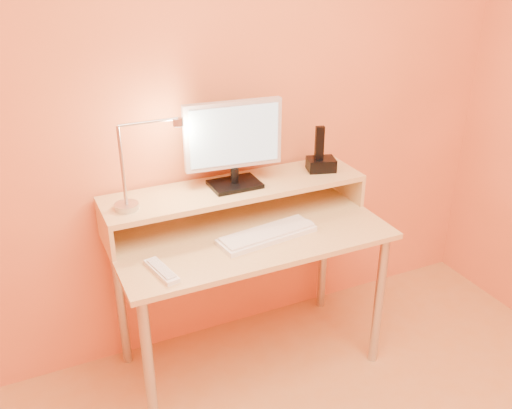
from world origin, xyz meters
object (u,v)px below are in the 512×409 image
mouse (307,224)px  remote_control (161,271)px  phone_dock (321,164)px  keyboard (267,235)px  monitor_panel (233,135)px  lamp_base (127,206)px

mouse → remote_control: 0.70m
phone_dock → remote_control: 0.96m
keyboard → remote_control: size_ratio=2.18×
monitor_panel → lamp_base: monitor_panel is taller
monitor_panel → phone_dock: monitor_panel is taller
phone_dock → monitor_panel: bearing=-164.9°
phone_dock → keyboard: phone_dock is taller
phone_dock → lamp_base: bearing=-161.8°
keyboard → phone_dock: bearing=22.8°
keyboard → mouse: size_ratio=4.53×
mouse → keyboard: bearing=175.6°
keyboard → remote_control: (-0.49, -0.08, -0.00)m
monitor_panel → keyboard: size_ratio=0.99×
remote_control → keyboard: bearing=-2.0°
lamp_base → remote_control: size_ratio=0.50×
monitor_panel → lamp_base: 0.54m
phone_dock → mouse: (-0.19, -0.22, -0.17)m
lamp_base → remote_control: (0.05, -0.28, -0.16)m
lamp_base → mouse: bearing=-14.0°
phone_dock → keyboard: (-0.40, -0.23, -0.18)m
monitor_panel → phone_dock: 0.49m
monitor_panel → lamp_base: size_ratio=4.33×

